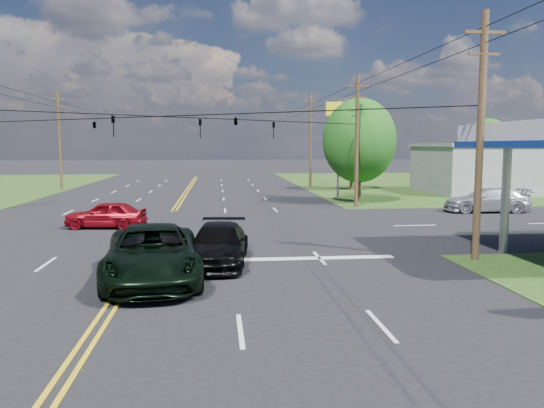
{
  "coord_description": "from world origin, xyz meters",
  "views": [
    {
      "loc": [
        2.98,
        -16.44,
        4.48
      ],
      "look_at": [
        5.31,
        6.0,
        1.99
      ],
      "focal_mm": 35.0,
      "sensor_mm": 36.0,
      "label": 1
    }
  ],
  "objects": [
    {
      "name": "ground",
      "position": [
        0.0,
        12.0,
        0.0
      ],
      "size": [
        280.0,
        280.0,
        0.0
      ],
      "primitive_type": "plane",
      "color": "black",
      "rests_on": "ground"
    },
    {
      "name": "grass_ne",
      "position": [
        35.0,
        44.0,
        0.0
      ],
      "size": [
        46.0,
        48.0,
        0.03
      ],
      "primitive_type": "cube",
      "color": "#253E14",
      "rests_on": "ground"
    },
    {
      "name": "stop_bar",
      "position": [
        5.0,
        4.0,
        0.0
      ],
      "size": [
        10.0,
        0.5,
        0.02
      ],
      "primitive_type": "cube",
      "color": "silver",
      "rests_on": "ground"
    },
    {
      "name": "retail_ne",
      "position": [
        30.0,
        32.0,
        2.2
      ],
      "size": [
        14.0,
        10.0,
        4.4
      ],
      "primitive_type": "cube",
      "color": "slate",
      "rests_on": "ground"
    },
    {
      "name": "pole_se",
      "position": [
        13.0,
        3.0,
        4.92
      ],
      "size": [
        1.6,
        0.28,
        9.5
      ],
      "color": "#452A1D",
      "rests_on": "ground"
    },
    {
      "name": "pole_ne",
      "position": [
        13.0,
        21.0,
        4.92
      ],
      "size": [
        1.6,
        0.28,
        9.5
      ],
      "color": "#452A1D",
      "rests_on": "ground"
    },
    {
      "name": "pole_left_far",
      "position": [
        -13.0,
        40.0,
        5.17
      ],
      "size": [
        1.6,
        0.28,
        10.0
      ],
      "color": "#452A1D",
      "rests_on": "ground"
    },
    {
      "name": "pole_right_far",
      "position": [
        13.0,
        40.0,
        5.17
      ],
      "size": [
        1.6,
        0.28,
        10.0
      ],
      "color": "#452A1D",
      "rests_on": "ground"
    },
    {
      "name": "span_wire_signals",
      "position": [
        0.0,
        12.0,
        6.0
      ],
      "size": [
        26.0,
        18.0,
        1.13
      ],
      "color": "black",
      "rests_on": "ground"
    },
    {
      "name": "power_lines",
      "position": [
        0.0,
        10.0,
        8.6
      ],
      "size": [
        26.04,
        100.0,
        0.64
      ],
      "color": "black",
      "rests_on": "ground"
    },
    {
      "name": "tree_right_a",
      "position": [
        14.0,
        24.0,
        4.87
      ],
      "size": [
        5.7,
        5.7,
        8.18
      ],
      "color": "#452A1D",
      "rests_on": "ground"
    },
    {
      "name": "tree_right_b",
      "position": [
        16.5,
        36.0,
        4.22
      ],
      "size": [
        4.94,
        4.94,
        7.09
      ],
      "color": "#452A1D",
      "rests_on": "ground"
    },
    {
      "name": "tree_far_r",
      "position": [
        34.0,
        42.0,
        4.54
      ],
      "size": [
        5.32,
        5.32,
        7.63
      ],
      "color": "#452A1D",
      "rests_on": "ground"
    },
    {
      "name": "pickup_dkgreen",
      "position": [
        0.82,
        1.09,
        0.91
      ],
      "size": [
        3.7,
        6.86,
        1.83
      ],
      "primitive_type": "imported",
      "rotation": [
        0.0,
        0.0,
        0.1
      ],
      "color": "black",
      "rests_on": "ground"
    },
    {
      "name": "suv_black",
      "position": [
        3.0,
        3.44,
        0.75
      ],
      "size": [
        2.64,
        5.38,
        1.51
      ],
      "primitive_type": "imported",
      "rotation": [
        0.0,
        0.0,
        -0.1
      ],
      "color": "black",
      "rests_on": "ground"
    },
    {
      "name": "sedan_red",
      "position": [
        -3.09,
        13.0,
        0.73
      ],
      "size": [
        4.48,
        2.22,
        1.47
      ],
      "primitive_type": "imported",
      "rotation": [
        0.0,
        0.0,
        -1.69
      ],
      "color": "maroon",
      "rests_on": "ground"
    },
    {
      "name": "sedan_far",
      "position": [
        21.11,
        17.5,
        0.82
      ],
      "size": [
        5.81,
        2.8,
        1.63
      ],
      "primitive_type": "imported",
      "rotation": [
        0.0,
        0.0,
        -1.66
      ],
      "color": "silver",
      "rests_on": "ground"
    },
    {
      "name": "polesign_ne",
      "position": [
        13.0,
        26.83,
        6.3
      ],
      "size": [
        2.24,
        0.44,
        8.08
      ],
      "color": "#A5A5AA",
      "rests_on": "ground"
    }
  ]
}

